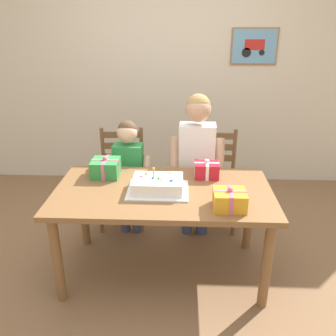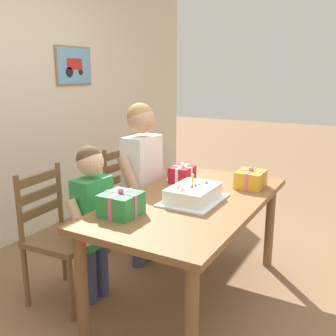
{
  "view_description": "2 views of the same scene",
  "coord_description": "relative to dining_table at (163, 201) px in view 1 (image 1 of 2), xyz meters",
  "views": [
    {
      "loc": [
        0.13,
        -2.32,
        1.87
      ],
      "look_at": [
        0.03,
        0.13,
        0.85
      ],
      "focal_mm": 37.77,
      "sensor_mm": 36.0,
      "label": 1
    },
    {
      "loc": [
        -2.19,
        -1.04,
        1.54
      ],
      "look_at": [
        0.0,
        0.19,
        0.91
      ],
      "focal_mm": 41.01,
      "sensor_mm": 36.0,
      "label": 2
    }
  ],
  "objects": [
    {
      "name": "ground_plane",
      "position": [
        0.0,
        0.0,
        -0.63
      ],
      "size": [
        20.0,
        20.0,
        0.0
      ],
      "primitive_type": "plane",
      "color": "#846042"
    },
    {
      "name": "back_wall",
      "position": [
        0.0,
        1.87,
        0.67
      ],
      "size": [
        6.4,
        0.11,
        2.6
      ],
      "color": "beige",
      "rests_on": "ground"
    },
    {
      "name": "dining_table",
      "position": [
        0.0,
        0.0,
        0.0
      ],
      "size": [
        1.6,
        0.86,
        0.73
      ],
      "color": "brown",
      "rests_on": "ground"
    },
    {
      "name": "birthday_cake",
      "position": [
        -0.04,
        -0.02,
        0.14
      ],
      "size": [
        0.44,
        0.34,
        0.19
      ],
      "color": "silver",
      "rests_on": "dining_table"
    },
    {
      "name": "gift_box_red_large",
      "position": [
        0.33,
        0.25,
        0.15
      ],
      "size": [
        0.19,
        0.16,
        0.15
      ],
      "color": "red",
      "rests_on": "dining_table"
    },
    {
      "name": "gift_box_beside_cake",
      "position": [
        -0.47,
        0.24,
        0.16
      ],
      "size": [
        0.22,
        0.21,
        0.17
      ],
      "color": "#2D8E42",
      "rests_on": "dining_table"
    },
    {
      "name": "gift_box_corner_small",
      "position": [
        0.45,
        -0.25,
        0.15
      ],
      "size": [
        0.22,
        0.19,
        0.16
      ],
      "color": "gold",
      "rests_on": "dining_table"
    },
    {
      "name": "chair_left",
      "position": [
        -0.44,
        0.78,
        -0.17
      ],
      "size": [
        0.45,
        0.45,
        0.92
      ],
      "color": "brown",
      "rests_on": "ground"
    },
    {
      "name": "chair_right",
      "position": [
        0.44,
        0.78,
        -0.17
      ],
      "size": [
        0.44,
        0.44,
        0.92
      ],
      "color": "brown",
      "rests_on": "ground"
    },
    {
      "name": "child_older",
      "position": [
        0.26,
        0.57,
        0.17
      ],
      "size": [
        0.48,
        0.28,
        1.32
      ],
      "color": "#38426B",
      "rests_on": "ground"
    },
    {
      "name": "child_younger",
      "position": [
        -0.34,
        0.57,
        0.03
      ],
      "size": [
        0.4,
        0.23,
        1.09
      ],
      "color": "#38426B",
      "rests_on": "ground"
    }
  ]
}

